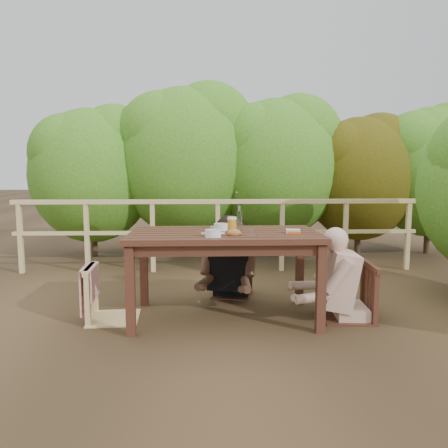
{
  "coord_description": "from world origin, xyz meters",
  "views": [
    {
      "loc": [
        -0.19,
        -4.12,
        1.4
      ],
      "look_at": [
        0.0,
        0.05,
        0.9
      ],
      "focal_mm": 35.68,
      "sensor_mm": 36.0,
      "label": 1
    }
  ],
  "objects_px": {
    "butter_tub": "(293,232)",
    "diner_right": "(352,244)",
    "table": "(224,276)",
    "soup_near": "(213,234)",
    "chair_right": "(348,267)",
    "chair_left": "(112,269)",
    "bottle": "(239,219)",
    "soup_far": "(221,228)",
    "beer_glass": "(232,226)",
    "bread_roll": "(234,233)",
    "woman": "(232,234)",
    "tumbler": "(253,234)",
    "chair_far": "(232,258)"
  },
  "relations": [
    {
      "from": "bottle",
      "to": "soup_near",
      "type": "bearing_deg",
      "value": -122.26
    },
    {
      "from": "bottle",
      "to": "chair_right",
      "type": "bearing_deg",
      "value": -8.8
    },
    {
      "from": "table",
      "to": "soup_far",
      "type": "xyz_separation_m",
      "value": [
        -0.02,
        0.14,
        0.45
      ]
    },
    {
      "from": "table",
      "to": "chair_right",
      "type": "xyz_separation_m",
      "value": [
        1.17,
        -0.05,
        0.09
      ]
    },
    {
      "from": "table",
      "to": "diner_right",
      "type": "xyz_separation_m",
      "value": [
        1.2,
        -0.05,
        0.31
      ]
    },
    {
      "from": "chair_far",
      "to": "table",
      "type": "bearing_deg",
      "value": -86.54
    },
    {
      "from": "table",
      "to": "beer_glass",
      "type": "bearing_deg",
      "value": -46.02
    },
    {
      "from": "chair_right",
      "to": "bottle",
      "type": "relative_size",
      "value": 3.9
    },
    {
      "from": "chair_left",
      "to": "chair_far",
      "type": "distance_m",
      "value": 1.4
    },
    {
      "from": "bottle",
      "to": "soup_far",
      "type": "bearing_deg",
      "value": 169.91
    },
    {
      "from": "chair_far",
      "to": "tumbler",
      "type": "height_order",
      "value": "tumbler"
    },
    {
      "from": "woman",
      "to": "tumbler",
      "type": "distance_m",
      "value": 1.13
    },
    {
      "from": "table",
      "to": "soup_far",
      "type": "distance_m",
      "value": 0.47
    },
    {
      "from": "chair_left",
      "to": "chair_far",
      "type": "xyz_separation_m",
      "value": [
        1.18,
        0.76,
        -0.06
      ]
    },
    {
      "from": "chair_left",
      "to": "chair_far",
      "type": "bearing_deg",
      "value": -60.51
    },
    {
      "from": "chair_left",
      "to": "soup_near",
      "type": "distance_m",
      "value": 1.06
    },
    {
      "from": "soup_far",
      "to": "bread_roll",
      "type": "relative_size",
      "value": 1.9
    },
    {
      "from": "table",
      "to": "beer_glass",
      "type": "distance_m",
      "value": 0.5
    },
    {
      "from": "soup_far",
      "to": "bottle",
      "type": "bearing_deg",
      "value": -10.09
    },
    {
      "from": "table",
      "to": "bottle",
      "type": "xyz_separation_m",
      "value": [
        0.15,
        0.11,
        0.53
      ]
    },
    {
      "from": "diner_right",
      "to": "chair_left",
      "type": "bearing_deg",
      "value": 93.11
    },
    {
      "from": "chair_far",
      "to": "chair_right",
      "type": "bearing_deg",
      "value": -25.56
    },
    {
      "from": "chair_right",
      "to": "diner_right",
      "type": "xyz_separation_m",
      "value": [
        0.03,
        0.0,
        0.22
      ]
    },
    {
      "from": "chair_left",
      "to": "soup_far",
      "type": "relative_size",
      "value": 4.06
    },
    {
      "from": "chair_left",
      "to": "diner_right",
      "type": "height_order",
      "value": "diner_right"
    },
    {
      "from": "butter_tub",
      "to": "soup_far",
      "type": "bearing_deg",
      "value": 166.39
    },
    {
      "from": "diner_right",
      "to": "soup_near",
      "type": "xyz_separation_m",
      "value": [
        -1.32,
        -0.26,
        0.14
      ]
    },
    {
      "from": "chair_far",
      "to": "soup_far",
      "type": "bearing_deg",
      "value": -90.64
    },
    {
      "from": "diner_right",
      "to": "butter_tub",
      "type": "distance_m",
      "value": 0.6
    },
    {
      "from": "butter_tub",
      "to": "diner_right",
      "type": "bearing_deg",
      "value": 17.34
    },
    {
      "from": "table",
      "to": "soup_near",
      "type": "distance_m",
      "value": 0.55
    },
    {
      "from": "diner_right",
      "to": "soup_far",
      "type": "xyz_separation_m",
      "value": [
        -1.23,
        0.19,
        0.14
      ]
    },
    {
      "from": "chair_left",
      "to": "diner_right",
      "type": "relative_size",
      "value": 0.68
    },
    {
      "from": "soup_far",
      "to": "diner_right",
      "type": "bearing_deg",
      "value": -8.78
    },
    {
      "from": "diner_right",
      "to": "bottle",
      "type": "xyz_separation_m",
      "value": [
        -1.05,
        0.16,
        0.22
      ]
    },
    {
      "from": "soup_near",
      "to": "butter_tub",
      "type": "distance_m",
      "value": 0.76
    },
    {
      "from": "chair_right",
      "to": "soup_near",
      "type": "bearing_deg",
      "value": -74.02
    },
    {
      "from": "table",
      "to": "butter_tub",
      "type": "bearing_deg",
      "value": -11.98
    },
    {
      "from": "beer_glass",
      "to": "tumbler",
      "type": "relative_size",
      "value": 1.97
    },
    {
      "from": "soup_near",
      "to": "soup_far",
      "type": "distance_m",
      "value": 0.46
    },
    {
      "from": "diner_right",
      "to": "bottle",
      "type": "relative_size",
      "value": 5.63
    },
    {
      "from": "chair_far",
      "to": "beer_glass",
      "type": "xyz_separation_m",
      "value": [
        -0.06,
        -0.85,
        0.46
      ]
    },
    {
      "from": "chair_left",
      "to": "bottle",
      "type": "distance_m",
      "value": 1.29
    },
    {
      "from": "chair_right",
      "to": "tumbler",
      "type": "bearing_deg",
      "value": -69.34
    },
    {
      "from": "chair_left",
      "to": "diner_right",
      "type": "bearing_deg",
      "value": -95.08
    },
    {
      "from": "table",
      "to": "diner_right",
      "type": "height_order",
      "value": "diner_right"
    },
    {
      "from": "soup_near",
      "to": "beer_glass",
      "type": "distance_m",
      "value": 0.3
    },
    {
      "from": "woman",
      "to": "soup_near",
      "type": "xyz_separation_m",
      "value": [
        -0.24,
        -1.1,
        0.15
      ]
    },
    {
      "from": "chair_left",
      "to": "beer_glass",
      "type": "bearing_deg",
      "value": -97.73
    },
    {
      "from": "chair_right",
      "to": "beer_glass",
      "type": "height_order",
      "value": "chair_right"
    }
  ]
}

